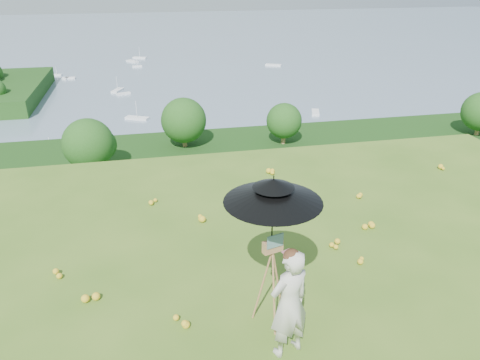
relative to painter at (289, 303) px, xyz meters
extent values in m
plane|color=#446E1F|center=(1.28, 0.59, -0.81)|extent=(14.00, 14.00, 0.00)
cube|color=#13340E|center=(1.28, 35.59, -29.81)|extent=(140.00, 56.00, 22.00)
cube|color=#6C6557|center=(1.28, 75.59, -36.81)|extent=(170.00, 28.00, 8.00)
plane|color=slate|center=(1.28, 240.59, -34.81)|extent=(700.00, 700.00, 0.00)
imported|color=silver|center=(0.00, 0.00, 0.00)|extent=(0.69, 0.57, 1.62)
camera|label=1|loc=(-1.62, -4.62, 3.99)|focal=35.00mm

